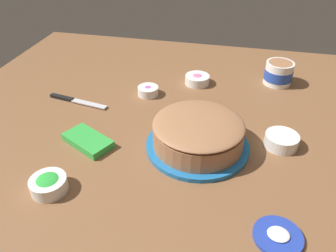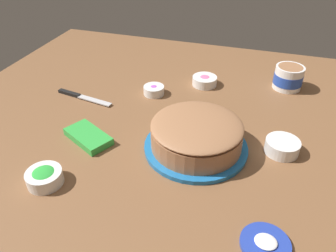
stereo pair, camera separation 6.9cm
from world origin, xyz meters
name	(u,v)px [view 1 (the left image)]	position (x,y,z in m)	size (l,w,h in m)	color
ground_plane	(153,129)	(0.00, 0.00, 0.00)	(1.54, 1.54, 0.00)	brown
frosted_cake	(198,135)	(-0.15, 0.06, 0.05)	(0.31, 0.31, 0.10)	#1E6BB2
frosting_tub	(279,73)	(-0.40, -0.42, 0.05)	(0.11, 0.11, 0.09)	white
frosting_tub_lid	(278,236)	(-0.37, 0.34, 0.01)	(0.11, 0.11, 0.02)	#233DAD
spreading_knife	(73,100)	(0.33, -0.10, 0.01)	(0.24, 0.06, 0.01)	silver
sprinkle_bowl_pink	(197,79)	(-0.09, -0.34, 0.02)	(0.10, 0.10, 0.04)	white
sprinkle_bowl_yellow	(282,141)	(-0.40, 0.00, 0.02)	(0.10, 0.10, 0.04)	white
sprinkle_bowl_green	(49,184)	(0.19, 0.32, 0.02)	(0.09, 0.09, 0.04)	white
sprinkle_bowl_rainbow	(148,91)	(0.08, -0.21, 0.02)	(0.08, 0.08, 0.03)	white
candy_box_lower	(88,141)	(0.17, 0.12, 0.01)	(0.15, 0.08, 0.02)	green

